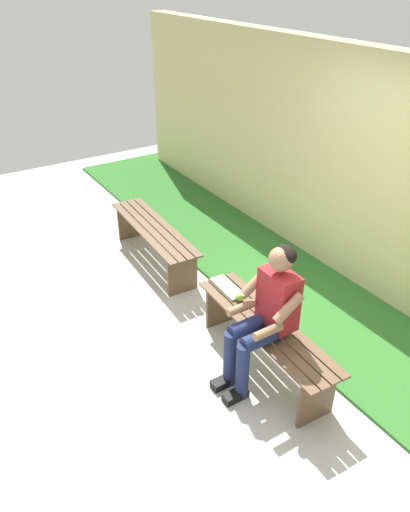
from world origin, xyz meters
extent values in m
cube|color=#B2B2AD|center=(1.05, 1.00, -0.02)|extent=(10.00, 7.00, 0.04)
cube|color=#2D6B28|center=(1.05, -1.09, 0.01)|extent=(9.00, 1.50, 0.03)
cube|color=#D1C684|center=(0.50, -1.80, 1.24)|extent=(9.50, 0.24, 2.47)
cube|color=brown|center=(-0.01, -0.15, 0.47)|extent=(1.66, 0.16, 0.02)
cube|color=brown|center=(0.00, -0.05, 0.47)|extent=(1.66, 0.16, 0.02)
cube|color=brown|center=(0.00, 0.05, 0.47)|extent=(1.66, 0.16, 0.02)
cube|color=brown|center=(0.01, 0.15, 0.47)|extent=(1.66, 0.16, 0.02)
cube|color=brown|center=(-0.71, 0.03, 0.23)|extent=(0.05, 0.35, 0.46)
cube|color=brown|center=(0.71, -0.03, 0.23)|extent=(0.05, 0.35, 0.46)
cube|color=brown|center=(2.10, -0.15, 0.47)|extent=(1.70, 0.16, 0.02)
cube|color=brown|center=(2.11, -0.05, 0.47)|extent=(1.70, 0.16, 0.02)
cube|color=brown|center=(2.11, 0.05, 0.47)|extent=(1.70, 0.16, 0.02)
cube|color=brown|center=(2.12, 0.15, 0.47)|extent=(1.70, 0.16, 0.02)
cube|color=brown|center=(1.38, 0.03, 0.23)|extent=(0.05, 0.35, 0.46)
cube|color=brown|center=(2.84, -0.03, 0.23)|extent=(0.05, 0.35, 0.46)
cube|color=maroon|center=(-0.11, -0.02, 0.80)|extent=(0.34, 0.20, 0.50)
sphere|color=#936B4C|center=(-0.11, -0.01, 1.18)|extent=(0.20, 0.20, 0.20)
ellipsoid|color=black|center=(-0.11, -0.04, 1.21)|extent=(0.20, 0.19, 0.15)
cylinder|color=navy|center=(-0.20, 0.18, 0.55)|extent=(0.13, 0.40, 0.13)
cylinder|color=navy|center=(-0.02, 0.18, 0.55)|extent=(0.13, 0.40, 0.13)
cylinder|color=navy|center=(-0.20, 0.38, 0.27)|extent=(0.11, 0.11, 0.55)
cube|color=black|center=(-0.20, 0.44, 0.04)|extent=(0.10, 0.22, 0.07)
cylinder|color=navy|center=(-0.02, 0.38, 0.27)|extent=(0.11, 0.11, 0.55)
cube|color=black|center=(-0.02, 0.44, 0.04)|extent=(0.10, 0.22, 0.07)
cylinder|color=#936B4C|center=(-0.32, 0.06, 0.87)|extent=(0.08, 0.28, 0.23)
cylinder|color=#936B4C|center=(-0.29, 0.22, 0.69)|extent=(0.07, 0.26, 0.07)
cylinder|color=#936B4C|center=(0.10, 0.06, 0.87)|extent=(0.08, 0.28, 0.23)
cylinder|color=#936B4C|center=(0.07, 0.22, 0.69)|extent=(0.07, 0.26, 0.07)
sphere|color=#72B738|center=(0.39, 0.00, 0.52)|extent=(0.08, 0.08, 0.08)
cube|color=white|center=(0.51, -0.02, 0.49)|extent=(0.21, 0.16, 0.02)
cube|color=white|center=(0.71, -0.02, 0.49)|extent=(0.21, 0.16, 0.02)
cube|color=#33724C|center=(0.61, -0.02, 0.48)|extent=(0.42, 0.18, 0.01)
camera|label=1|loc=(-2.54, 2.22, 3.16)|focal=34.59mm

